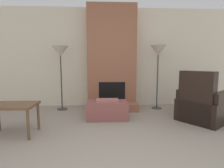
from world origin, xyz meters
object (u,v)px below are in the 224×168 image
at_px(armchair, 204,106).
at_px(floor_lamp_right, 158,53).
at_px(side_table, 12,108).
at_px(ottoman, 107,110).
at_px(floor_lamp_left, 60,54).

distance_m(armchair, floor_lamp_right, 1.63).
bearing_deg(side_table, ottoman, 25.97).
distance_m(ottoman, side_table, 1.73).
height_order(ottoman, floor_lamp_right, floor_lamp_right).
distance_m(ottoman, floor_lamp_left, 1.82).
relative_size(armchair, side_table, 1.71).
bearing_deg(armchair, floor_lamp_right, -3.42).
distance_m(armchair, floor_lamp_left, 3.39).
bearing_deg(floor_lamp_left, armchair, -18.18).
xyz_separation_m(side_table, floor_lamp_left, (0.43, 1.56, 0.95)).
bearing_deg(ottoman, armchair, -5.79).
height_order(armchair, side_table, armchair).
bearing_deg(floor_lamp_right, armchair, -57.24).
bearing_deg(side_table, floor_lamp_left, 74.70).
distance_m(ottoman, armchair, 1.95).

